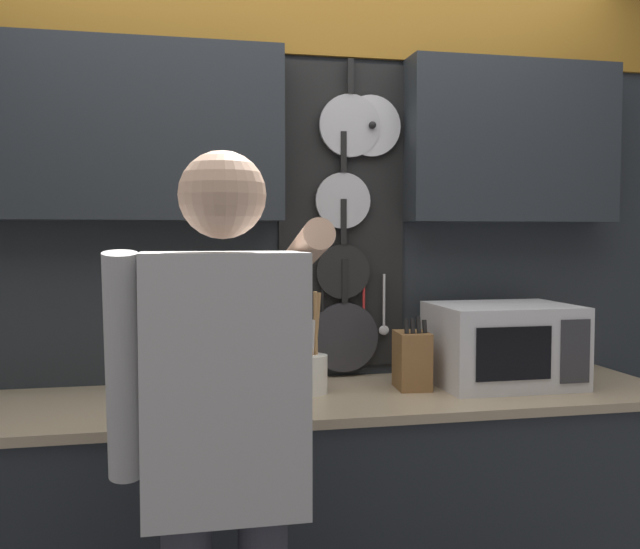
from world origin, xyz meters
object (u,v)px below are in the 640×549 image
(knife_block, at_px, (412,360))
(person, at_px, (224,437))
(utensil_crock, at_px, (312,370))
(microwave, at_px, (503,344))

(knife_block, relative_size, person, 0.15)
(utensil_crock, bearing_deg, person, -117.30)
(microwave, distance_m, person, 1.25)
(microwave, bearing_deg, knife_block, 179.83)
(person, bearing_deg, knife_block, 43.69)
(microwave, distance_m, knife_block, 0.34)
(microwave, relative_size, person, 0.29)
(knife_block, bearing_deg, utensil_crock, 179.90)
(microwave, bearing_deg, utensil_crock, 179.86)
(microwave, distance_m, utensil_crock, 0.70)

